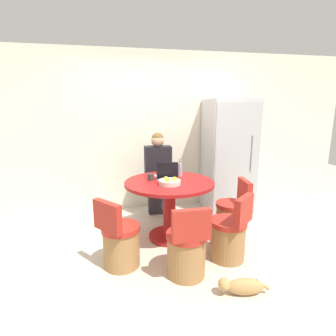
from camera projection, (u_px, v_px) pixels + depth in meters
name	position (u px, v px, depth m)	size (l,w,h in m)	color
ground_plane	(167.00, 251.00, 3.14)	(12.00, 12.00, 0.00)	beige
wall_back	(150.00, 132.00, 4.39)	(7.00, 0.06, 2.60)	silver
refrigerator	(228.00, 156.00, 4.32)	(0.75, 0.69, 1.83)	silver
dining_table	(169.00, 198.00, 3.36)	(1.14, 1.14, 0.77)	maroon
chair_right_side	(232.00, 216.00, 3.48)	(0.42, 0.41, 0.77)	#9E7042
chair_near_left_corner	(120.00, 243.00, 2.79)	(0.48, 0.47, 0.77)	#9E7042
chair_near_right_corner	(229.00, 236.00, 2.93)	(0.48, 0.48, 0.77)	#9E7042
chair_near_camera	(187.00, 251.00, 2.62)	(0.41, 0.41, 0.77)	#9E7042
person_seated	(158.00, 171.00, 4.08)	(0.40, 0.37, 1.33)	#2D2D38
laptop	(166.00, 175.00, 3.46)	(0.28, 0.25, 0.23)	#B7B7BC
fruit_bowl	(170.00, 182.00, 3.16)	(0.27, 0.27, 0.10)	beige
coffee_cup	(150.00, 177.00, 3.36)	(0.07, 0.07, 0.08)	#383333
bottle	(180.00, 169.00, 3.55)	(0.06, 0.06, 0.24)	#9999A3
cat	(242.00, 286.00, 2.38)	(0.48, 0.18, 0.16)	tan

